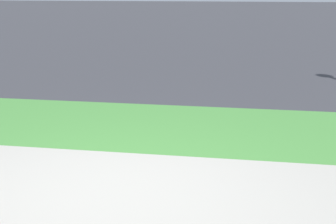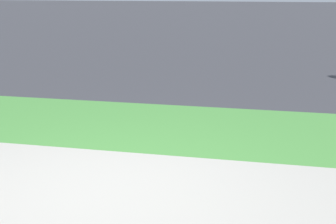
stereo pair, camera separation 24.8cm
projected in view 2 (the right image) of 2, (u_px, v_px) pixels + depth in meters
ground_plane at (107, 193)px, 4.25m from camera, size 120.00×120.00×0.00m
sidewalk_pavement at (106, 192)px, 4.25m from camera, size 18.00×2.10×0.01m
grass_verge at (161, 125)px, 6.32m from camera, size 18.00×2.27×0.01m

